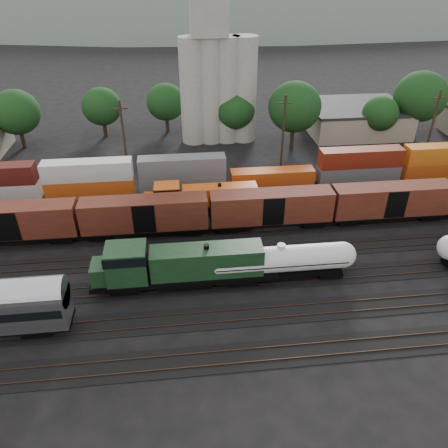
{
  "coord_description": "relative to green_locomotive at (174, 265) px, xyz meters",
  "views": [
    {
      "loc": [
        -4.1,
        -40.53,
        29.89
      ],
      "look_at": [
        0.65,
        2.0,
        3.0
      ],
      "focal_mm": 35.0,
      "sensor_mm": 36.0,
      "label": 1
    }
  ],
  "objects": [
    {
      "name": "ground",
      "position": [
        5.22,
        5.0,
        -2.84
      ],
      "size": [
        600.0,
        600.0,
        0.0
      ],
      "primitive_type": "plane",
      "color": "black"
    },
    {
      "name": "tracks",
      "position": [
        5.22,
        5.0,
        -2.8
      ],
      "size": [
        180.0,
        33.2,
        0.2
      ],
      "color": "black",
      "rests_on": "ground"
    },
    {
      "name": "green_locomotive",
      "position": [
        0.0,
        0.0,
        0.0
      ],
      "size": [
        18.99,
        3.35,
        5.03
      ],
      "color": "black",
      "rests_on": "ground"
    },
    {
      "name": "tank_car_a",
      "position": [
        10.97,
        0.0,
        -0.31
      ],
      "size": [
        16.19,
        2.9,
        4.24
      ],
      "color": "silver",
      "rests_on": "ground"
    },
    {
      "name": "orange_locomotive",
      "position": [
        3.41,
        15.0,
        -0.5
      ],
      "size": [
        16.34,
        2.72,
        4.08
      ],
      "color": "black",
      "rests_on": "ground"
    },
    {
      "name": "boxcar_string",
      "position": [
        19.75,
        10.0,
        0.27
      ],
      "size": [
        184.4,
        2.9,
        4.2
      ],
      "color": "black",
      "rests_on": "ground"
    },
    {
      "name": "container_wall",
      "position": [
        1.49,
        20.0,
        0.1
      ],
      "size": [
        160.0,
        2.6,
        5.8
      ],
      "color": "black",
      "rests_on": "ground"
    },
    {
      "name": "grain_silo",
      "position": [
        8.5,
        41.0,
        8.41
      ],
      "size": [
        13.4,
        5.0,
        29.0
      ],
      "color": "#A5A297",
      "rests_on": "ground"
    },
    {
      "name": "industrial_sheds",
      "position": [
        11.84,
        40.25,
        -0.29
      ],
      "size": [
        119.38,
        17.26,
        5.1
      ],
      "color": "#9E937F",
      "rests_on": "ground"
    },
    {
      "name": "tree_band",
      "position": [
        7.83,
        40.77,
        4.35
      ],
      "size": [
        162.69,
        22.38,
        14.08
      ],
      "color": "black",
      "rests_on": "ground"
    },
    {
      "name": "utility_poles",
      "position": [
        5.22,
        27.0,
        3.37
      ],
      "size": [
        122.2,
        0.36,
        12.0
      ],
      "color": "black",
      "rests_on": "ground"
    },
    {
      "name": "distant_hills",
      "position": [
        29.13,
        265.0,
        -23.41
      ],
      "size": [
        860.0,
        286.0,
        130.0
      ],
      "color": "#59665B",
      "rests_on": "ground"
    }
  ]
}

